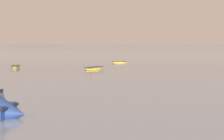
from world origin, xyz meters
TOP-DOWN VIEW (x-y plane):
  - rowboat_moored_0 at (-26.77, 47.71)m, footprint 2.79×4.04m
  - rowboat_moored_1 at (-13.84, 66.10)m, footprint 3.24×1.61m
  - rowboat_moored_4 at (-12.99, 48.35)m, footprint 2.51×4.39m

SIDE VIEW (x-z plane):
  - rowboat_moored_1 at x=-13.84m, z-range -0.11..0.38m
  - rowboat_moored_0 at x=-26.77m, z-range -0.14..0.47m
  - rowboat_moored_4 at x=-12.99m, z-range -0.15..0.51m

